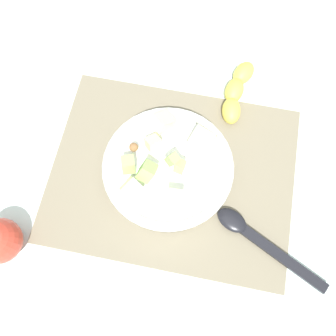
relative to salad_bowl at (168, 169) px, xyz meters
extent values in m
plane|color=silver|center=(-0.01, -0.01, -0.04)|extent=(2.40, 2.40, 0.00)
cube|color=#756B56|center=(-0.01, -0.01, -0.03)|extent=(0.45, 0.35, 0.01)
cylinder|color=white|center=(0.00, 0.00, -0.01)|extent=(0.21, 0.21, 0.05)
torus|color=white|center=(0.00, 0.00, 0.01)|extent=(0.23, 0.23, 0.02)
cube|color=#93C160|center=(0.03, 0.03, 0.04)|extent=(0.04, 0.04, 0.04)
cube|color=#A3CC6B|center=(0.06, 0.02, 0.03)|extent=(0.03, 0.03, 0.03)
cube|color=beige|center=(0.03, -0.03, 0.04)|extent=(0.03, 0.04, 0.03)
cube|color=#93C160|center=(-0.01, 0.00, 0.05)|extent=(0.03, 0.02, 0.03)
cube|color=beige|center=(-0.05, -0.05, 0.03)|extent=(0.05, 0.06, 0.05)
sphere|color=brown|center=(0.06, -0.02, 0.03)|extent=(0.03, 0.03, 0.02)
cube|color=#A3CC6B|center=(-0.02, 0.01, 0.04)|extent=(0.02, 0.02, 0.03)
cube|color=beige|center=(0.02, -0.07, 0.03)|extent=(0.05, 0.05, 0.04)
cube|color=#E5D684|center=(-0.02, 0.06, 0.04)|extent=(0.03, 0.03, 0.03)
cube|color=beige|center=(0.05, 0.06, 0.03)|extent=(0.04, 0.04, 0.04)
ellipsoid|color=black|center=(-0.13, 0.06, -0.02)|extent=(0.07, 0.06, 0.01)
cube|color=black|center=(-0.22, 0.11, -0.03)|extent=(0.16, 0.09, 0.01)
ellipsoid|color=yellow|center=(-0.11, -0.24, -0.02)|extent=(0.06, 0.07, 0.04)
ellipsoid|color=yellow|center=(-0.10, -0.19, -0.02)|extent=(0.04, 0.06, 0.04)
ellipsoid|color=yellow|center=(-0.10, -0.15, -0.02)|extent=(0.04, 0.06, 0.04)
camera|label=1|loc=(-0.04, 0.23, 0.62)|focal=39.97mm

